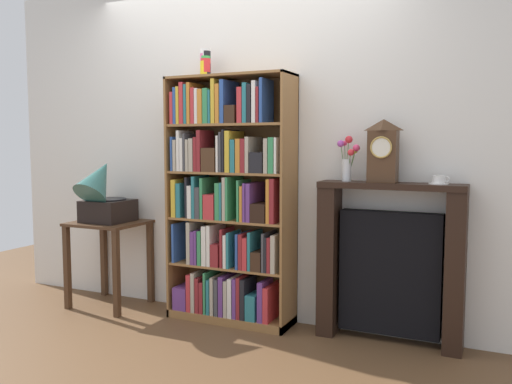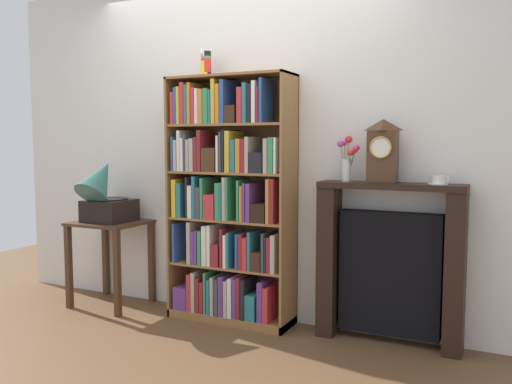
{
  "view_description": "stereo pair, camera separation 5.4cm",
  "coord_description": "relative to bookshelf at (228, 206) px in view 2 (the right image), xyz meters",
  "views": [
    {
      "loc": [
        1.82,
        -3.34,
        1.33
      ],
      "look_at": [
        0.21,
        0.12,
        0.98
      ],
      "focal_mm": 37.34,
      "sensor_mm": 36.0,
      "label": 1
    },
    {
      "loc": [
        1.87,
        -3.32,
        1.33
      ],
      "look_at": [
        0.21,
        0.12,
        0.98
      ],
      "focal_mm": 37.34,
      "sensor_mm": 36.0,
      "label": 2
    }
  ],
  "objects": [
    {
      "name": "side_table_left",
      "position": [
        -1.05,
        -0.08,
        -0.34
      ],
      "size": [
        0.56,
        0.5,
        0.69
      ],
      "color": "#472D1C",
      "rests_on": "ground"
    },
    {
      "name": "gramophone",
      "position": [
        -1.05,
        -0.14,
        0.06
      ],
      "size": [
        0.34,
        0.49,
        0.57
      ],
      "color": "black",
      "rests_on": "side_table_left"
    },
    {
      "name": "bookshelf",
      "position": [
        0.0,
        0.0,
        0.0
      ],
      "size": [
        0.95,
        0.31,
        1.82
      ],
      "color": "olive",
      "rests_on": "ground"
    },
    {
      "name": "fireplace_mantel",
      "position": [
        1.18,
        0.07,
        -0.34
      ],
      "size": [
        0.95,
        0.22,
        1.07
      ],
      "color": "black",
      "rests_on": "ground"
    },
    {
      "name": "wall_back",
      "position": [
        0.06,
        0.2,
        0.44
      ],
      "size": [
        4.47,
        0.08,
        2.62
      ],
      "primitive_type": "cube",
      "color": "silver",
      "rests_on": "ground"
    },
    {
      "name": "teacup_with_saucer",
      "position": [
        1.47,
        0.05,
        0.23
      ],
      "size": [
        0.13,
        0.12,
        0.06
      ],
      "color": "white",
      "rests_on": "fireplace_mantel"
    },
    {
      "name": "ground_plane",
      "position": [
        0.02,
        -0.11,
        -0.88
      ],
      "size": [
        7.47,
        6.4,
        0.02
      ],
      "primitive_type": "cube",
      "color": "brown"
    },
    {
      "name": "mantel_clock",
      "position": [
        1.12,
        0.05,
        0.41
      ],
      "size": [
        0.19,
        0.13,
        0.41
      ],
      "color": "#472D1C",
      "rests_on": "fireplace_mantel"
    },
    {
      "name": "cup_stack",
      "position": [
        -0.2,
        0.04,
        1.05
      ],
      "size": [
        0.08,
        0.08,
        0.21
      ],
      "color": "black",
      "rests_on": "bookshelf"
    },
    {
      "name": "flower_vase",
      "position": [
        0.88,
        0.06,
        0.36
      ],
      "size": [
        0.16,
        0.14,
        0.31
      ],
      "color": "silver",
      "rests_on": "fireplace_mantel"
    }
  ]
}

